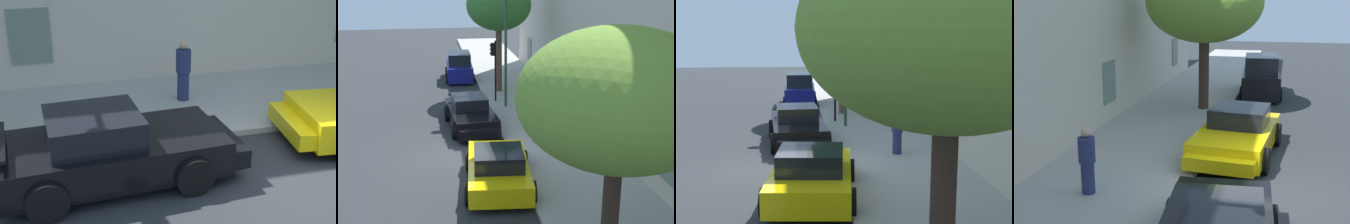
% 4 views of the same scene
% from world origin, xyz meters
% --- Properties ---
extents(ground_plane, '(80.00, 80.00, 0.00)m').
position_xyz_m(ground_plane, '(0.00, 0.00, 0.00)').
color(ground_plane, '#2B2D30').
extents(sidewalk, '(60.00, 4.05, 0.14)m').
position_xyz_m(sidewalk, '(0.00, 3.98, 0.07)').
color(sidewalk, '#A8A399').
rests_on(sidewalk, ground).
extents(sportscar_red_lead, '(4.65, 2.35, 1.41)m').
position_xyz_m(sportscar_red_lead, '(-3.39, 0.79, 0.63)').
color(sportscar_red_lead, black).
rests_on(sportscar_red_lead, ground).
extents(pedestrian_admiring, '(0.44, 0.44, 1.57)m').
position_xyz_m(pedestrian_admiring, '(-1.18, 4.12, 0.93)').
color(pedestrian_admiring, navy).
rests_on(pedestrian_admiring, sidewalk).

